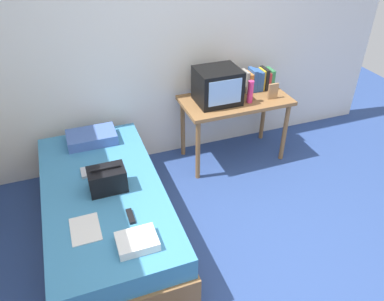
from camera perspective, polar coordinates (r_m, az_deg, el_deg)
ground_plane at (r=3.21m, az=8.43°, el=-18.60°), size 8.00×8.00×0.00m
wall_back at (r=3.99m, az=-3.67°, el=16.12°), size 5.20×0.10×2.60m
bed at (r=3.39m, az=-12.93°, el=-9.10°), size 1.00×2.00×0.53m
desk at (r=4.10m, az=6.57°, el=6.66°), size 1.16×0.60×0.75m
tv at (r=3.90m, az=3.90°, el=9.82°), size 0.44×0.39×0.36m
water_bottle at (r=3.95m, az=8.89°, el=8.84°), size 0.06×0.06×0.24m
book_row at (r=4.26m, az=9.97°, el=10.59°), size 0.34×0.17×0.24m
picture_frame at (r=4.09m, az=12.25°, el=8.83°), size 0.11×0.02×0.17m
pillow at (r=3.80m, az=-15.05°, el=1.97°), size 0.47×0.30×0.10m
handbag at (r=3.13m, az=-12.80°, el=-4.31°), size 0.30×0.20×0.22m
magazine at (r=2.89m, az=-15.96°, el=-11.45°), size 0.21×0.29×0.01m
remote_dark at (r=2.90m, az=-9.34°, el=-9.86°), size 0.04×0.16×0.02m
remote_silver at (r=3.40m, az=-16.20°, el=-3.30°), size 0.04×0.14×0.02m
folded_towel at (r=2.69m, az=-8.37°, el=-13.56°), size 0.28×0.22×0.07m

